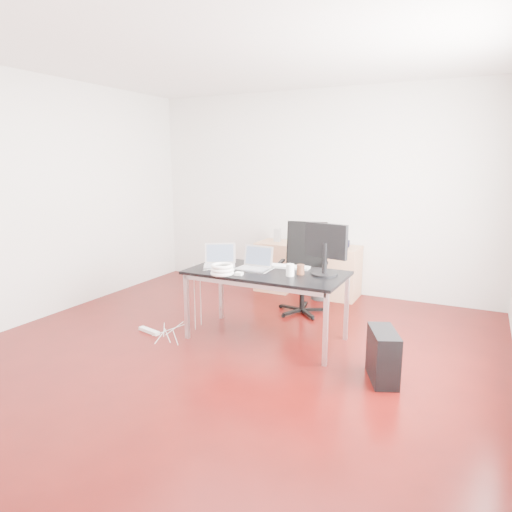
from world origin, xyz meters
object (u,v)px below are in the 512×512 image
at_px(desk, 266,276).
at_px(office_chair, 304,263).
at_px(filing_cabinet_left, 276,266).
at_px(filing_cabinet_right, 340,272).
at_px(pc_tower, 383,356).

relative_size(desk, office_chair, 1.48).
bearing_deg(filing_cabinet_left, desk, -69.36).
bearing_deg(office_chair, desk, -101.16).
bearing_deg(filing_cabinet_right, pc_tower, -65.28).
relative_size(office_chair, pc_tower, 2.40).
bearing_deg(desk, filing_cabinet_right, 81.77).
relative_size(office_chair, filing_cabinet_right, 1.54).
relative_size(filing_cabinet_left, filing_cabinet_right, 1.00).
height_order(filing_cabinet_left, filing_cabinet_right, same).
relative_size(desk, pc_tower, 3.56).
height_order(filing_cabinet_right, pc_tower, filing_cabinet_right).
height_order(desk, filing_cabinet_right, desk).
bearing_deg(filing_cabinet_left, filing_cabinet_right, 0.00).
distance_m(filing_cabinet_left, filing_cabinet_right, 0.94).
distance_m(filing_cabinet_right, pc_tower, 2.42).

